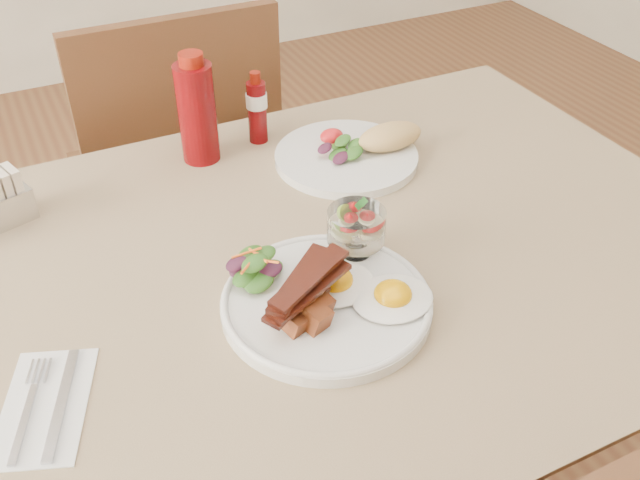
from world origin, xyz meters
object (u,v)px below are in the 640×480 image
Objects in this scene: table at (297,305)px; ketchup_bottle at (197,111)px; main_plate at (326,303)px; fruit_cup at (356,226)px; hot_sauce_bottle at (257,108)px; second_plate at (357,151)px; chair_far at (179,174)px.

ketchup_bottle is (-0.03, 0.33, 0.18)m from table.
ketchup_bottle reaches higher than main_plate.
hot_sauce_bottle reaches higher than fruit_cup.
hot_sauce_bottle reaches higher than second_plate.
hot_sauce_bottle reaches higher than table.
chair_far reaches higher than main_plate.
second_plate is (0.21, -0.45, 0.24)m from chair_far.
second_plate reaches higher than main_plate.
fruit_cup is at bearing -91.29° from hot_sauce_bottle.
table is at bearing -90.00° from chair_far.
fruit_cup is at bearing -74.34° from ketchup_bottle.
second_plate is at bearing 61.12° from fruit_cup.
chair_far is at bearing 90.00° from table.
table is at bearing 86.88° from main_plate.
main_plate is 3.37× the size of fruit_cup.
ketchup_bottle is at bearing 92.99° from main_plate.
table is 9.97× the size of hot_sauce_bottle.
ketchup_bottle reaches higher than chair_far.
second_plate is at bearing -27.11° from ketchup_bottle.
chair_far is 0.81m from main_plate.
chair_far is 4.81× the size of ketchup_bottle.
chair_far is 3.45× the size of second_plate.
hot_sauce_bottle is (0.08, 0.35, 0.15)m from table.
main_plate is at bearing -87.01° from ketchup_bottle.
ketchup_bottle reaches higher than fruit_cup.
second_plate is (0.14, 0.25, -0.05)m from fruit_cup.
second_plate is at bearing -47.00° from hot_sauce_bottle.
chair_far is 0.56m from second_plate.
table is 0.39m from hot_sauce_bottle.
second_plate is 2.02× the size of hot_sauce_bottle.
chair_far reaches higher than hot_sauce_bottle.
main_plate is 1.04× the size of second_plate.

